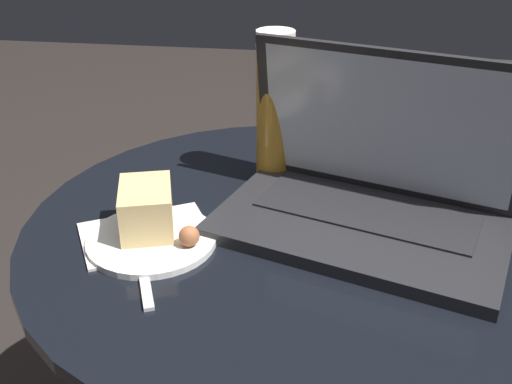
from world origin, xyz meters
TOP-DOWN VIEW (x-y plane):
  - table at (0.00, 0.00)m, footprint 0.73×0.73m
  - napkin at (-0.18, -0.06)m, footprint 0.20×0.19m
  - laptop at (0.11, 0.01)m, footprint 0.43×0.33m
  - beer_glass at (-0.04, 0.14)m, footprint 0.06×0.06m
  - snack_plate at (-0.18, -0.07)m, footprint 0.17×0.17m
  - fork at (-0.18, -0.11)m, footprint 0.09×0.18m

SIDE VIEW (x-z plane):
  - table at x=0.00m, z-range 0.15..0.70m
  - napkin at x=-0.18m, z-range 0.55..0.55m
  - fork at x=-0.18m, z-range 0.55..0.55m
  - snack_plate at x=-0.18m, z-range 0.54..0.61m
  - laptop at x=0.11m, z-range 0.48..0.71m
  - beer_glass at x=-0.04m, z-range 0.55..0.78m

